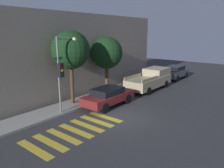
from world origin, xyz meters
name	(u,v)px	position (x,y,z in m)	size (l,w,h in m)	color
ground_plane	(120,118)	(0.00, 0.00, 0.00)	(60.00, 60.00, 0.00)	#333335
sidewalk	(76,104)	(0.00, 4.21, 0.07)	(26.00, 2.03, 0.14)	gray
building_row	(39,55)	(0.00, 8.63, 3.48)	(26.00, 6.00, 6.96)	gray
crosswalk	(76,131)	(-3.07, 0.80, 0.00)	(5.63, 2.60, 0.00)	gold
traffic_light_pole	(63,64)	(-1.66, 3.37, 3.39)	(1.94, 0.56, 5.15)	slate
sedan_near_corner	(108,96)	(1.35, 2.10, 0.76)	(4.35, 1.82, 1.40)	maroon
pickup_truck	(151,79)	(7.77, 2.10, 0.96)	(5.57, 2.10, 1.90)	tan
sedan_middle	(175,72)	(13.67, 2.10, 0.82)	(4.34, 1.79, 1.55)	#4C5156
tree_near_corner	(71,50)	(-0.14, 4.36, 4.13)	(2.80, 2.80, 5.56)	#42301E
tree_midblock	(107,53)	(3.89, 4.36, 3.62)	(2.78, 2.78, 5.04)	#4C3823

